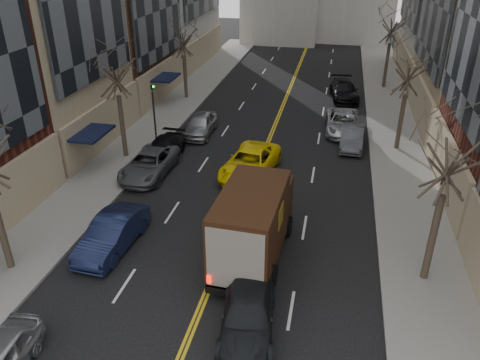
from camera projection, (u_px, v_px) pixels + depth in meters
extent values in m
cube|color=slate|center=(161.00, 120.00, 37.04)|extent=(4.00, 66.00, 0.15)
cube|color=slate|center=(397.00, 138.00, 33.73)|extent=(4.00, 66.00, 0.15)
cube|color=black|center=(90.00, 133.00, 28.34)|extent=(2.00, 3.00, 0.15)
cube|color=black|center=(79.00, 148.00, 28.99)|extent=(0.20, 3.00, 2.50)
cube|color=black|center=(164.00, 77.00, 39.62)|extent=(2.00, 3.00, 0.15)
cube|color=black|center=(155.00, 89.00, 40.27)|extent=(0.20, 3.00, 2.50)
cylinder|color=#382D23|center=(1.00, 230.00, 19.60)|extent=(0.30, 0.30, 3.83)
cylinder|color=#382D23|center=(122.00, 127.00, 29.96)|extent=(0.30, 0.30, 4.05)
cylinder|color=#382D23|center=(185.00, 77.00, 41.32)|extent=(0.30, 0.30, 3.69)
cylinder|color=#382D23|center=(432.00, 238.00, 18.94)|extent=(0.30, 0.30, 3.96)
cylinder|color=#382D23|center=(401.00, 122.00, 31.12)|extent=(0.30, 0.30, 3.78)
cylinder|color=#382D23|center=(386.00, 65.00, 44.06)|extent=(0.30, 0.30, 4.14)
cylinder|color=black|center=(155.00, 119.00, 31.50)|extent=(0.12, 0.12, 3.80)
imported|color=black|center=(152.00, 85.00, 30.41)|extent=(0.15, 0.18, 0.90)
sphere|color=#0CE526|center=(153.00, 87.00, 30.32)|extent=(0.14, 0.14, 0.14)
cube|color=black|center=(253.00, 247.00, 21.07)|extent=(2.60, 6.76, 0.31)
cube|color=black|center=(265.00, 200.00, 22.68)|extent=(2.52, 1.88, 2.18)
cube|color=black|center=(251.00, 225.00, 19.88)|extent=(2.73, 5.21, 3.12)
cube|color=black|center=(235.00, 293.00, 18.32)|extent=(2.40, 0.30, 0.31)
cube|color=red|center=(209.00, 280.00, 18.32)|extent=(0.19, 0.07, 0.36)
cube|color=red|center=(261.00, 289.00, 17.85)|extent=(0.19, 0.07, 0.36)
cube|color=gold|center=(222.00, 208.00, 19.92)|extent=(0.09, 0.94, 0.94)
cube|color=gold|center=(281.00, 216.00, 19.35)|extent=(0.09, 0.94, 0.94)
cylinder|color=black|center=(239.00, 219.00, 23.25)|extent=(0.34, 1.01, 1.00)
cylinder|color=black|center=(288.00, 226.00, 22.70)|extent=(0.34, 1.01, 1.00)
cylinder|color=black|center=(216.00, 267.00, 19.86)|extent=(0.34, 1.01, 1.00)
cylinder|color=black|center=(272.00, 277.00, 19.31)|extent=(0.34, 1.01, 1.00)
imported|color=black|center=(248.00, 313.00, 17.15)|extent=(2.50, 5.03, 1.41)
cube|color=black|center=(252.00, 289.00, 17.50)|extent=(0.13, 0.04, 0.09)
cube|color=blue|center=(252.00, 289.00, 17.47)|extent=(0.10, 0.01, 0.06)
imported|color=yellow|center=(250.00, 163.00, 28.41)|extent=(3.38, 5.98, 1.58)
imported|color=black|center=(279.00, 223.00, 22.29)|extent=(0.48, 0.66, 1.67)
imported|color=#101735|center=(112.00, 234.00, 21.61)|extent=(1.97, 4.88, 1.58)
imported|color=#515459|center=(149.00, 164.00, 28.41)|extent=(2.54, 5.28, 1.45)
imported|color=black|center=(162.00, 150.00, 30.39)|extent=(2.09, 4.76, 1.36)
imported|color=#9B9CA2|center=(201.00, 125.00, 34.23)|extent=(1.94, 4.55, 1.53)
imported|color=#43444A|center=(352.00, 137.00, 32.21)|extent=(1.68, 4.34, 1.41)
imported|color=#B8BAC0|center=(343.00, 122.00, 34.73)|extent=(2.71, 5.44, 1.48)
imported|color=black|center=(344.00, 90.00, 41.80)|extent=(2.90, 5.66, 1.57)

